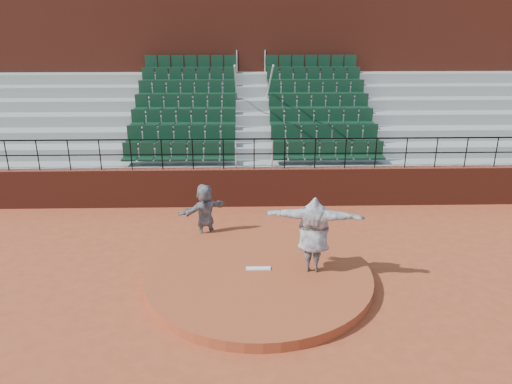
# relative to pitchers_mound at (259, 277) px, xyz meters

# --- Properties ---
(ground) EXTENTS (90.00, 90.00, 0.00)m
(ground) POSITION_rel_pitchers_mound_xyz_m (0.00, 0.00, -0.12)
(ground) COLOR #A24524
(ground) RESTS_ON ground
(pitchers_mound) EXTENTS (5.50, 5.50, 0.25)m
(pitchers_mound) POSITION_rel_pitchers_mound_xyz_m (0.00, 0.00, 0.00)
(pitchers_mound) COLOR #A04423
(pitchers_mound) RESTS_ON ground
(pitching_rubber) EXTENTS (0.60, 0.15, 0.03)m
(pitching_rubber) POSITION_rel_pitchers_mound_xyz_m (0.00, 0.15, 0.14)
(pitching_rubber) COLOR white
(pitching_rubber) RESTS_ON pitchers_mound
(boundary_wall) EXTENTS (24.00, 0.30, 1.30)m
(boundary_wall) POSITION_rel_pitchers_mound_xyz_m (0.00, 5.00, 0.53)
(boundary_wall) COLOR maroon
(boundary_wall) RESTS_ON ground
(wall_railing) EXTENTS (24.04, 0.05, 1.03)m
(wall_railing) POSITION_rel_pitchers_mound_xyz_m (0.00, 5.00, 1.90)
(wall_railing) COLOR black
(wall_railing) RESTS_ON boundary_wall
(seating_deck) EXTENTS (24.00, 5.97, 4.63)m
(seating_deck) POSITION_rel_pitchers_mound_xyz_m (0.00, 8.64, 1.33)
(seating_deck) COLOR gray
(seating_deck) RESTS_ON ground
(press_box_facade) EXTENTS (24.00, 3.00, 7.10)m
(press_box_facade) POSITION_rel_pitchers_mound_xyz_m (0.00, 12.60, 3.43)
(press_box_facade) COLOR maroon
(press_box_facade) RESTS_ON ground
(pitcher) EXTENTS (2.42, 1.02, 1.91)m
(pitcher) POSITION_rel_pitchers_mound_xyz_m (1.32, 0.10, 1.08)
(pitcher) COLOR black
(pitcher) RESTS_ON pitchers_mound
(fielder) EXTENTS (1.55, 1.29, 1.67)m
(fielder) POSITION_rel_pitchers_mound_xyz_m (-1.46, 2.43, 0.71)
(fielder) COLOR black
(fielder) RESTS_ON ground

